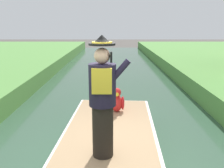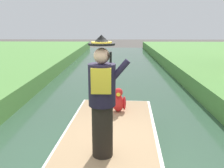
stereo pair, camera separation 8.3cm
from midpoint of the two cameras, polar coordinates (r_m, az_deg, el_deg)
boat at (r=4.96m, az=0.02°, el=-14.00°), size 2.03×4.29×0.61m
person_pirate at (r=3.66m, az=-1.59°, el=-3.32°), size 0.61×0.42×1.85m
parrot_plush at (r=5.76m, az=1.88°, el=-4.01°), size 0.36×0.34×0.57m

